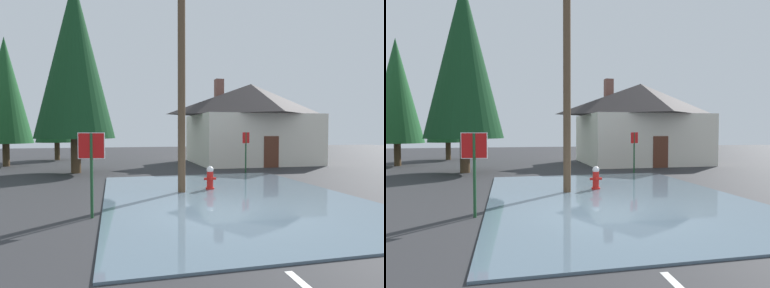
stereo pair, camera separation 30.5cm
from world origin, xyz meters
TOP-DOWN VIEW (x-y plane):
  - ground_plane at (0.00, 0.00)m, footprint 80.00×80.00m
  - flood_puddle at (0.74, 2.07)m, footprint 8.46×11.54m
  - lane_stop_bar at (-0.67, -2.37)m, footprint 3.21×0.38m
  - stop_sign_near at (-3.73, 0.36)m, footprint 0.69×0.12m
  - fire_hydrant at (0.51, 3.62)m, footprint 0.47×0.41m
  - utility_pole at (-0.70, 3.23)m, footprint 1.60×0.28m
  - stop_sign_far at (4.04, 8.50)m, footprint 0.58×0.32m
  - house at (6.63, 13.82)m, footprint 8.89×7.15m
  - pine_tree_tall_left at (-5.17, 10.52)m, footprint 4.27×4.27m
  - pine_tree_mid_left at (-7.53, 19.60)m, footprint 3.18×3.18m
  - pine_tree_short_left at (-10.01, 15.26)m, footprint 3.39×3.39m

SIDE VIEW (x-z plane):
  - ground_plane at x=0.00m, z-range -0.10..0.00m
  - lane_stop_bar at x=-0.67m, z-range 0.00..0.01m
  - flood_puddle at x=0.74m, z-range 0.00..0.05m
  - fire_hydrant at x=0.51m, z-range -0.01..0.94m
  - stop_sign_far at x=4.04m, z-range 0.46..2.73m
  - stop_sign_near at x=-3.73m, z-range 0.48..2.75m
  - house at x=6.63m, z-range -0.11..6.08m
  - utility_pole at x=-0.70m, z-range 0.17..8.10m
  - pine_tree_mid_left at x=-7.53m, z-range 0.70..8.65m
  - pine_tree_short_left at x=-10.01m, z-range 0.75..9.22m
  - pine_tree_tall_left at x=-5.17m, z-range 0.94..11.62m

